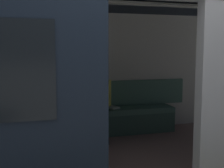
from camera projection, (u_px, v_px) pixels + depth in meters
name	position (u px, v px, depth m)	size (l,w,h in m)	color
train_car	(110.00, 48.00, 3.70)	(6.40, 2.85, 2.18)	silver
bench_seat	(95.00, 116.00, 4.89)	(2.79, 0.44, 0.44)	#4C7566
person_seated	(95.00, 97.00, 4.80)	(0.55, 0.69, 1.16)	#D8CC4C
handbag	(69.00, 106.00, 4.77)	(0.26, 0.15, 0.17)	black
book	(113.00, 107.00, 5.04)	(0.15, 0.22, 0.03)	silver
grab_pole_door	(98.00, 90.00, 2.98)	(0.04, 0.04, 2.04)	silver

